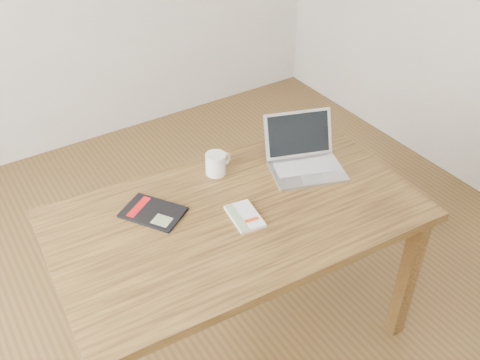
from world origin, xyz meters
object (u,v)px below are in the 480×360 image
laptop (304,157)px  desk (238,229)px  black_guidebook (153,212)px  white_guidebook (245,216)px  coffee_mug (216,163)px

laptop → desk: bearing=-145.8°
black_guidebook → laptop: laptop is taller
white_guidebook → black_guidebook: size_ratio=0.66×
desk → coffee_mug: (0.07, 0.27, 0.14)m
black_guidebook → white_guidebook: bearing=-69.9°
desk → coffee_mug: size_ratio=11.71×
black_guidebook → laptop: bearing=-38.3°
white_guidebook → laptop: (0.41, 0.15, 0.04)m
black_guidebook → coffee_mug: bearing=-17.3°
desk → laptop: 0.45m
laptop → coffee_mug: laptop is taller
laptop → white_guidebook: bearing=-140.1°
desk → white_guidebook: bearing=-80.5°
laptop → coffee_mug: bearing=174.4°
desk → black_guidebook: bearing=152.3°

